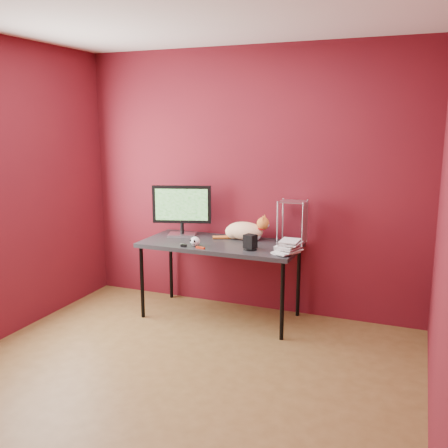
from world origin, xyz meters
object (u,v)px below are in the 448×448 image
at_px(skull_mug, 195,241).
at_px(book_stack, 282,178).
at_px(monitor, 182,208).
at_px(speaker, 250,243).
at_px(desk, 220,247).
at_px(cat, 245,231).

distance_m(skull_mug, book_stack, 1.01).
distance_m(monitor, speaker, 0.90).
xyz_separation_m(desk, skull_mug, (-0.16, -0.23, 0.10)).
height_order(skull_mug, speaker, speaker).
height_order(desk, cat, cat).
relative_size(desk, cat, 2.72).
distance_m(cat, speaker, 0.40).
distance_m(speaker, book_stack, 0.66).
bearing_deg(speaker, desk, 172.72).
distance_m(desk, skull_mug, 0.30).
bearing_deg(desk, speaker, -24.28).
bearing_deg(speaker, cat, 133.25).
distance_m(desk, monitor, 0.59).
height_order(cat, speaker, cat).
relative_size(monitor, book_stack, 0.44).
bearing_deg(desk, cat, 47.82).
bearing_deg(speaker, book_stack, 23.40).
bearing_deg(cat, speaker, -63.72).
relative_size(speaker, book_stack, 0.11).
bearing_deg(cat, monitor, -173.66).
xyz_separation_m(cat, skull_mug, (-0.34, -0.42, -0.04)).
relative_size(monitor, speaker, 4.09).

